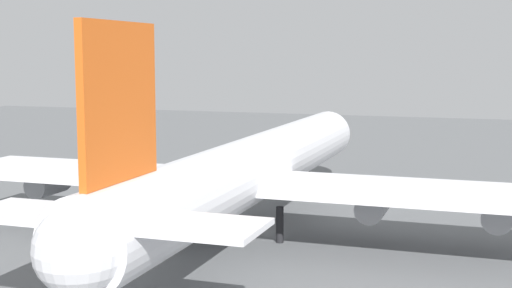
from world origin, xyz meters
TOP-DOWN VIEW (x-y plane):
  - ground_plane at (0.00, 0.00)m, footprint 265.55×265.55m
  - cargo_airplane at (-0.41, 0.00)m, footprint 66.39×59.51m
  - safety_cone_nose at (29.87, -0.38)m, footprint 0.50×0.50m

SIDE VIEW (x-z plane):
  - ground_plane at x=0.00m, z-range 0.00..0.00m
  - safety_cone_nose at x=29.87m, z-range 0.00..0.71m
  - cargo_airplane at x=-0.41m, z-range -3.27..15.72m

